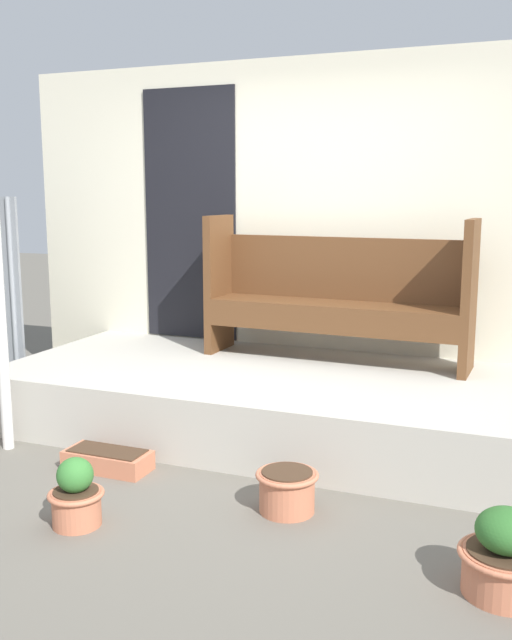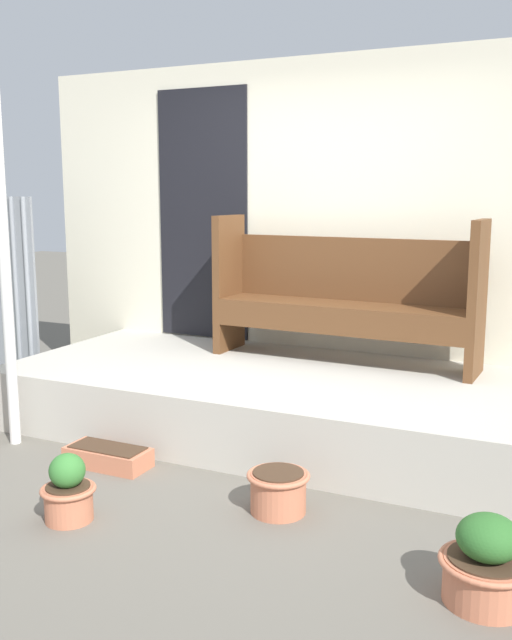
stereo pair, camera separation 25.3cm
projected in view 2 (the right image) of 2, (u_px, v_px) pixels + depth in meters
ground_plane at (220, 472)px, 4.15m from camera, size 24.00×24.00×0.00m
porch_slab at (276, 401)px, 4.85m from camera, size 3.68×1.65×0.41m
house_wall at (316, 233)px, 5.44m from camera, size 4.88×0.08×2.60m
support_post at (4, 258)px, 4.43m from camera, size 0.07×0.07×2.41m
bench at (345, 291)px, 5.04m from camera, size 1.91×0.47×1.03m
flower_pot_middle at (68, 491)px, 3.52m from camera, size 0.28×0.28×0.34m
flower_pot_right at (278, 490)px, 3.61m from camera, size 0.32×0.32×0.22m
flower_pot_far_right at (487, 565)px, 2.81m from camera, size 0.38×0.38×0.37m
planter_box_rect at (108, 456)px, 4.23m from camera, size 0.51×0.23×0.12m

